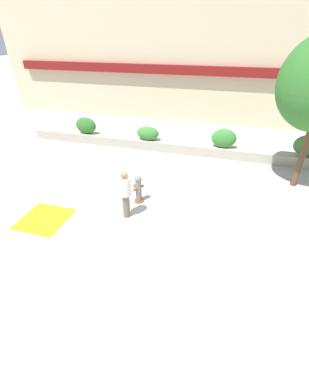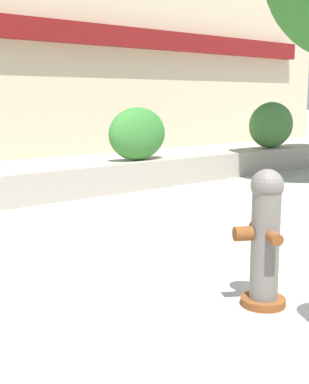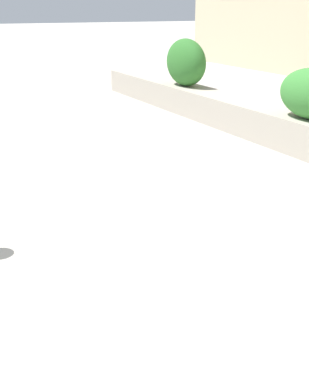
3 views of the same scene
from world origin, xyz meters
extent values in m
plane|color=#B2ADA3|center=(0.00, 0.00, 0.00)|extent=(120.00, 120.00, 0.00)
cube|color=beige|center=(0.00, 12.00, 4.00)|extent=(30.00, 1.00, 8.00)
cube|color=maroon|center=(0.00, 11.32, 3.36)|extent=(27.00, 0.36, 0.56)
cube|color=#ADA393|center=(0.00, 6.00, 0.25)|extent=(18.00, 0.70, 0.50)
ellipsoid|color=#2D6B28|center=(-5.84, 6.00, 0.96)|extent=(1.21, 0.58, 0.92)
ellipsoid|color=#387F33|center=(-2.18, 6.00, 0.86)|extent=(1.20, 0.63, 0.71)
ellipsoid|color=#387F33|center=(1.76, 6.00, 0.98)|extent=(1.21, 0.57, 0.95)
cylinder|color=brown|center=(-0.97, 0.94, 0.03)|extent=(0.48, 0.48, 0.06)
cylinder|color=slate|center=(-0.97, 0.94, 0.48)|extent=(0.30, 0.30, 0.85)
sphere|color=slate|center=(-0.97, 0.94, 0.95)|extent=(0.25, 0.25, 0.25)
cylinder|color=brown|center=(-1.13, 1.03, 0.59)|extent=(0.18, 0.17, 0.11)
cylinder|color=brown|center=(-0.88, 1.09, 0.59)|extent=(0.14, 0.15, 0.09)
cylinder|color=brown|center=(-1.05, 0.79, 0.59)|extent=(0.14, 0.15, 0.09)
cylinder|color=brown|center=(4.83, 3.88, 1.31)|extent=(0.24, 0.24, 2.61)
cylinder|color=brown|center=(-1.07, -0.04, 0.44)|extent=(0.34, 0.34, 0.88)
cylinder|color=silver|center=(-1.07, -0.04, 1.19)|extent=(0.57, 0.57, 0.62)
sphere|color=#8C6647|center=(-1.07, -0.04, 1.61)|extent=(0.23, 0.23, 0.23)
cube|color=gold|center=(-3.73, -0.98, 0.01)|extent=(1.57, 1.57, 0.01)
camera|label=1|loc=(1.81, -6.62, 5.43)|focal=24.00mm
camera|label=2|loc=(-4.18, -1.56, 1.61)|focal=50.00mm
camera|label=3|loc=(3.61, 0.71, 2.04)|focal=50.00mm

